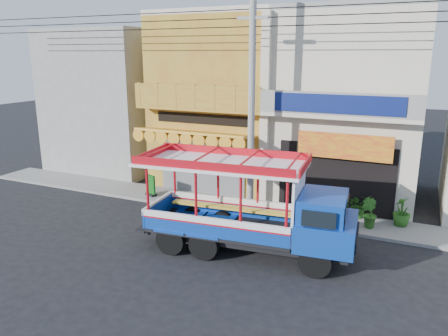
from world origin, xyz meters
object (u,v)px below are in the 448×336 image
at_px(songthaew_truck, 262,209).
at_px(green_sign, 151,187).
at_px(potted_plant_b, 369,213).
at_px(potted_plant_c, 402,211).
at_px(potted_plant_a, 359,206).
at_px(utility_pole, 255,90).

distance_m(songthaew_truck, green_sign, 7.40).
relative_size(songthaew_truck, green_sign, 7.44).
relative_size(potted_plant_b, potted_plant_c, 0.96).
height_order(green_sign, potted_plant_a, potted_plant_a).
bearing_deg(potted_plant_a, utility_pole, 170.30).
height_order(potted_plant_b, potted_plant_c, potted_plant_c).
xyz_separation_m(songthaew_truck, potted_plant_a, (2.45, 4.45, -0.97)).
relative_size(songthaew_truck, potted_plant_c, 6.29).
bearing_deg(songthaew_truck, utility_pole, 115.05).
bearing_deg(potted_plant_a, songthaew_truck, -148.37).
height_order(utility_pole, green_sign, utility_pole).
height_order(utility_pole, potted_plant_b, utility_pole).
xyz_separation_m(potted_plant_b, potted_plant_c, (1.09, 0.67, 0.03)).
distance_m(utility_pole, potted_plant_a, 6.05).
bearing_deg(potted_plant_b, songthaew_truck, 89.64).
xyz_separation_m(potted_plant_a, potted_plant_b, (0.47, -0.89, 0.06)).
xyz_separation_m(utility_pole, potted_plant_a, (3.88, 1.40, -4.43)).
distance_m(utility_pole, songthaew_truck, 4.83).
height_order(songthaew_truck, potted_plant_a, songthaew_truck).
relative_size(songthaew_truck, potted_plant_a, 7.42).
xyz_separation_m(utility_pole, green_sign, (-5.08, 0.32, -4.51)).
bearing_deg(potted_plant_c, green_sign, -79.75).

